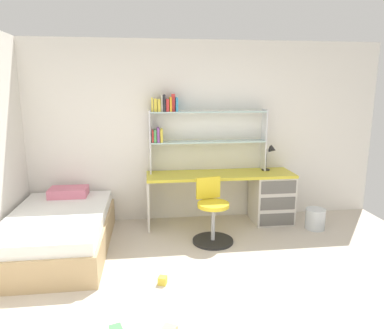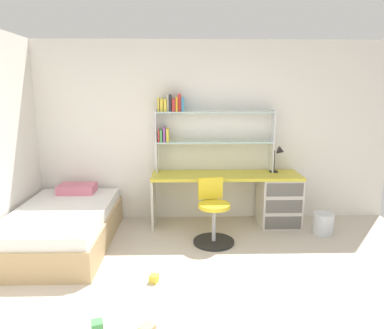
{
  "view_description": "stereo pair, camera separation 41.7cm",
  "coord_description": "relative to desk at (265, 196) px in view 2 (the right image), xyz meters",
  "views": [
    {
      "loc": [
        -0.63,
        -2.29,
        1.91
      ],
      "look_at": [
        -0.11,
        1.77,
        1.04
      ],
      "focal_mm": 32.88,
      "sensor_mm": 36.0,
      "label": 1
    },
    {
      "loc": [
        -0.21,
        -2.32,
        1.91
      ],
      "look_at": [
        -0.11,
        1.77,
        1.04
      ],
      "focal_mm": 32.88,
      "sensor_mm": 36.0,
      "label": 2
    }
  ],
  "objects": [
    {
      "name": "bed_platform",
      "position": [
        -2.67,
        -0.63,
        -0.18
      ],
      "size": [
        1.16,
        1.86,
        0.6
      ],
      "color": "tan",
      "rests_on": "ground_plane"
    },
    {
      "name": "toy_block_yellow_3",
      "position": [
        -1.46,
        -1.55,
        -0.38
      ],
      "size": [
        0.1,
        0.1,
        0.08
      ],
      "primitive_type": "cube",
      "rotation": [
        0.0,
        0.0,
        1.26
      ],
      "color": "gold",
      "rests_on": "ground_plane"
    },
    {
      "name": "waste_bin",
      "position": [
        0.72,
        -0.38,
        -0.27
      ],
      "size": [
        0.27,
        0.27,
        0.29
      ],
      "primitive_type": "cylinder",
      "color": "silver",
      "rests_on": "ground_plane"
    },
    {
      "name": "bookshelf_hutch",
      "position": [
        -0.96,
        0.16,
        1.0
      ],
      "size": [
        1.67,
        0.22,
        1.11
      ],
      "color": "silver",
      "rests_on": "desk"
    },
    {
      "name": "swivel_chair",
      "position": [
        -0.79,
        -0.6,
        -0.09
      ],
      "size": [
        0.52,
        0.52,
        0.81
      ],
      "color": "black",
      "rests_on": "ground_plane"
    },
    {
      "name": "toy_block_green_1",
      "position": [
        -1.86,
        -2.28,
        -0.37
      ],
      "size": [
        0.11,
        0.11,
        0.09
      ],
      "primitive_type": "cube",
      "rotation": [
        0.0,
        0.0,
        1.88
      ],
      "color": "#479E51",
      "rests_on": "ground_plane"
    },
    {
      "name": "desk_lamp",
      "position": [
        0.2,
        0.08,
        0.58
      ],
      "size": [
        0.2,
        0.17,
        0.38
      ],
      "color": "black",
      "rests_on": "desk"
    },
    {
      "name": "desk",
      "position": [
        0.0,
        0.0,
        0.0
      ],
      "size": [
        2.08,
        0.56,
        0.74
      ],
      "color": "gold",
      "rests_on": "ground_plane"
    },
    {
      "name": "room_shell",
      "position": [
        -2.2,
        -1.17,
        0.88
      ],
      "size": [
        5.64,
        6.53,
        2.59
      ],
      "color": "white",
      "rests_on": "ground_plane"
    }
  ]
}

